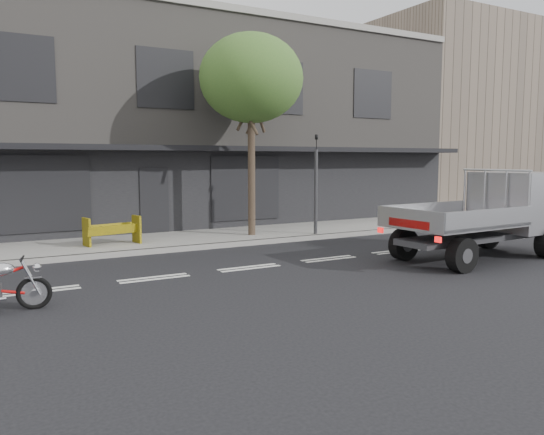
{
  "coord_description": "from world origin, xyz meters",
  "views": [
    {
      "loc": [
        -5.76,
        -11.56,
        2.69
      ],
      "look_at": [
        0.93,
        0.5,
        1.16
      ],
      "focal_mm": 35.0,
      "sensor_mm": 36.0,
      "label": 1
    }
  ],
  "objects": [
    {
      "name": "ground",
      "position": [
        0.0,
        0.0,
        0.0
      ],
      "size": [
        80.0,
        80.0,
        0.0
      ],
      "primitive_type": "plane",
      "color": "black",
      "rests_on": "ground"
    },
    {
      "name": "sidewalk",
      "position": [
        0.0,
        4.7,
        0.07
      ],
      "size": [
        32.0,
        3.2,
        0.15
      ],
      "primitive_type": "cube",
      "color": "gray",
      "rests_on": "ground"
    },
    {
      "name": "kerb",
      "position": [
        0.0,
        3.1,
        0.07
      ],
      "size": [
        32.0,
        0.2,
        0.15
      ],
      "primitive_type": "cube",
      "color": "gray",
      "rests_on": "ground"
    },
    {
      "name": "building_main",
      "position": [
        0.0,
        11.3,
        4.0
      ],
      "size": [
        26.0,
        10.0,
        8.0
      ],
      "primitive_type": "cube",
      "color": "slate",
      "rests_on": "ground"
    },
    {
      "name": "building_neighbour",
      "position": [
        20.0,
        11.3,
        5.0
      ],
      "size": [
        14.0,
        10.0,
        10.0
      ],
      "primitive_type": "cube",
      "color": "brown",
      "rests_on": "ground"
    },
    {
      "name": "street_tree",
      "position": [
        2.2,
        4.2,
        5.28
      ],
      "size": [
        3.4,
        3.4,
        6.74
      ],
      "color": "#382B21",
      "rests_on": "ground"
    },
    {
      "name": "traffic_light_pole",
      "position": [
        4.2,
        3.35,
        1.65
      ],
      "size": [
        0.12,
        0.12,
        3.5
      ],
      "color": "#2D2D30",
      "rests_on": "ground"
    },
    {
      "name": "flatbed_ute",
      "position": [
        7.12,
        -1.85,
        1.38
      ],
      "size": [
        5.33,
        2.4,
        2.43
      ],
      "rotation": [
        0.0,
        0.0,
        0.05
      ],
      "color": "black",
      "rests_on": "ground"
    },
    {
      "name": "construction_barrier",
      "position": [
        -2.36,
        4.14,
        0.59
      ],
      "size": [
        1.66,
        0.93,
        0.88
      ],
      "primitive_type": null,
      "rotation": [
        0.0,
        0.0,
        0.2
      ],
      "color": "yellow",
      "rests_on": "sidewalk"
    }
  ]
}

